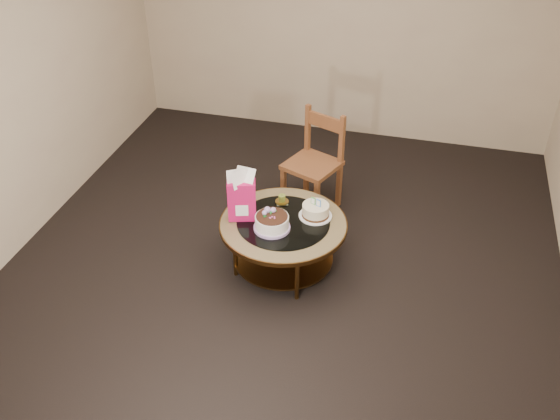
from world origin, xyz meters
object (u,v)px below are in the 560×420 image
(decorated_cake, at_px, (272,223))
(coffee_table, at_px, (283,230))
(dining_chair, at_px, (315,162))
(cream_cake, at_px, (316,211))
(gift_bag, at_px, (242,195))

(decorated_cake, bearing_deg, coffee_table, 59.89)
(dining_chair, bearing_deg, coffee_table, -70.74)
(coffee_table, bearing_deg, cream_cake, 31.12)
(decorated_cake, bearing_deg, gift_bag, 162.84)
(decorated_cake, height_order, cream_cake, cream_cake)
(coffee_table, relative_size, cream_cake, 3.82)
(decorated_cake, distance_m, gift_bag, 0.32)
(coffee_table, relative_size, decorated_cake, 3.56)
(coffee_table, height_order, dining_chair, dining_chair)
(decorated_cake, relative_size, cream_cake, 1.07)
(cream_cake, bearing_deg, decorated_cake, -117.78)
(cream_cake, relative_size, dining_chair, 0.29)
(gift_bag, bearing_deg, decorated_cake, -34.09)
(cream_cake, distance_m, dining_chair, 0.82)
(gift_bag, xyz_separation_m, dining_chair, (0.38, 0.96, -0.20))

